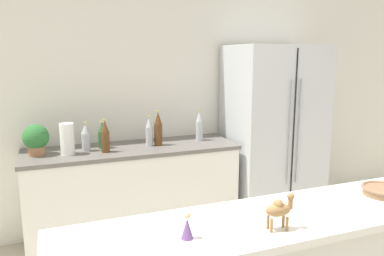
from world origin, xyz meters
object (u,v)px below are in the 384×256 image
at_px(refrigerator, 273,135).
at_px(back_bottle_5, 86,137).
at_px(potted_plant, 36,139).
at_px(camel_figurine, 279,209).
at_px(back_bottle_2, 199,126).
at_px(wise_man_figurine_blue, 187,227).
at_px(paper_towel_roll, 67,139).
at_px(back_bottle_0, 158,129).
at_px(back_bottle_1, 102,135).
at_px(fruit_bowl, 383,190).
at_px(back_bottle_4, 149,132).
at_px(back_bottle_3, 105,137).

height_order(refrigerator, back_bottle_5, refrigerator).
height_order(potted_plant, camel_figurine, camel_figurine).
xyz_separation_m(back_bottle_2, wise_man_figurine_blue, (-0.89, -2.05, 0.01)).
distance_m(refrigerator, back_bottle_2, 0.80).
xyz_separation_m(refrigerator, potted_plant, (-2.26, 0.07, 0.13)).
xyz_separation_m(back_bottle_5, camel_figurine, (0.57, -2.07, 0.08)).
height_order(paper_towel_roll, back_bottle_0, back_bottle_0).
relative_size(back_bottle_1, wise_man_figurine_blue, 2.14).
distance_m(potted_plant, fruit_bowl, 2.58).
distance_m(back_bottle_2, camel_figurine, 2.17).
bearing_deg(potted_plant, refrigerator, -1.72).
bearing_deg(back_bottle_5, potted_plant, 178.89).
height_order(paper_towel_roll, back_bottle_1, paper_towel_roll).
relative_size(potted_plant, camel_figurine, 1.67).
bearing_deg(back_bottle_1, wise_man_figurine_blue, -88.94).
bearing_deg(paper_towel_roll, fruit_bowl, -52.30).
xyz_separation_m(back_bottle_4, camel_figurine, (0.00, -2.07, 0.06)).
relative_size(back_bottle_2, wise_man_figurine_blue, 2.63).
distance_m(fruit_bowl, wise_man_figurine_blue, 1.11).
distance_m(refrigerator, fruit_bowl, 1.96).
height_order(back_bottle_2, back_bottle_3, back_bottle_2).
xyz_separation_m(potted_plant, back_bottle_2, (1.48, 0.03, 0.00)).
relative_size(back_bottle_0, back_bottle_2, 1.07).
distance_m(back_bottle_3, back_bottle_4, 0.42).
relative_size(refrigerator, back_bottle_4, 6.49).
xyz_separation_m(back_bottle_1, back_bottle_3, (0.00, -0.16, 0.02)).
bearing_deg(potted_plant, camel_figurine, -65.13).
bearing_deg(fruit_bowl, camel_figurine, -169.32).
bearing_deg(wise_man_figurine_blue, refrigerator, 49.31).
relative_size(refrigerator, potted_plant, 7.00).
distance_m(potted_plant, camel_figurine, 2.29).
height_order(potted_plant, paper_towel_roll, paper_towel_roll).
bearing_deg(back_bottle_2, back_bottle_1, 178.79).
relative_size(back_bottle_1, back_bottle_4, 0.87).
height_order(back_bottle_1, back_bottle_5, back_bottle_5).
relative_size(refrigerator, camel_figurine, 11.67).
bearing_deg(back_bottle_0, camel_figurine, -92.23).
bearing_deg(camel_figurine, refrigerator, 57.19).
height_order(refrigerator, back_bottle_1, refrigerator).
bearing_deg(back_bottle_1, paper_towel_roll, -158.55).
relative_size(back_bottle_1, back_bottle_2, 0.81).
relative_size(back_bottle_2, back_bottle_5, 1.18).
height_order(back_bottle_4, back_bottle_5, back_bottle_4).
relative_size(back_bottle_0, back_bottle_3, 1.13).
xyz_separation_m(paper_towel_roll, back_bottle_3, (0.31, -0.04, 0.00)).
bearing_deg(camel_figurine, back_bottle_2, 76.34).
distance_m(refrigerator, back_bottle_4, 1.31).
relative_size(camel_figurine, wise_man_figurine_blue, 1.36).
xyz_separation_m(back_bottle_1, back_bottle_2, (0.93, -0.02, 0.03)).
distance_m(back_bottle_3, back_bottle_5, 0.18).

